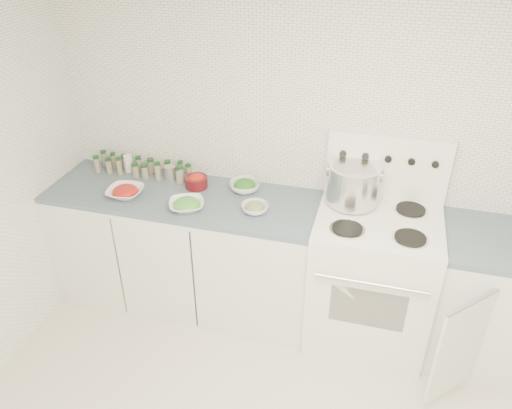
% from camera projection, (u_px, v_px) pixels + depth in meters
% --- Properties ---
extents(room_walls, '(3.54, 3.04, 2.52)m').
position_uv_depth(room_walls, '(251.00, 226.00, 1.85)').
color(room_walls, white).
rests_on(room_walls, ground).
extents(counter_left, '(1.85, 0.62, 0.90)m').
position_uv_depth(counter_left, '(187.00, 249.00, 3.59)').
color(counter_left, white).
rests_on(counter_left, ground).
extents(stove, '(0.76, 0.70, 1.36)m').
position_uv_depth(stove, '(371.00, 274.00, 3.27)').
color(stove, white).
rests_on(stove, ground).
extents(counter_right, '(0.89, 0.91, 0.90)m').
position_uv_depth(counter_right, '(504.00, 303.00, 3.11)').
color(counter_right, white).
rests_on(counter_right, ground).
extents(stock_pot, '(0.35, 0.33, 0.25)m').
position_uv_depth(stock_pot, '(354.00, 182.00, 3.12)').
color(stock_pot, silver).
rests_on(stock_pot, stove).
extents(bowl_tomato, '(0.25, 0.25, 0.08)m').
position_uv_depth(bowl_tomato, '(125.00, 192.00, 3.32)').
color(bowl_tomato, white).
rests_on(bowl_tomato, counter_left).
extents(bowl_snowpea, '(0.29, 0.29, 0.07)m').
position_uv_depth(bowl_snowpea, '(187.00, 205.00, 3.18)').
color(bowl_snowpea, white).
rests_on(bowl_snowpea, counter_left).
extents(bowl_broccoli, '(0.25, 0.25, 0.08)m').
position_uv_depth(bowl_broccoli, '(245.00, 186.00, 3.38)').
color(bowl_broccoli, white).
rests_on(bowl_broccoli, counter_left).
extents(bowl_zucchini, '(0.23, 0.23, 0.07)m').
position_uv_depth(bowl_zucchini, '(255.00, 208.00, 3.15)').
color(bowl_zucchini, white).
rests_on(bowl_zucchini, counter_left).
extents(bowl_pepper, '(0.16, 0.16, 0.10)m').
position_uv_depth(bowl_pepper, '(196.00, 181.00, 3.42)').
color(bowl_pepper, '#510E13').
rests_on(bowl_pepper, counter_left).
extents(salt_canister, '(0.07, 0.07, 0.13)m').
position_uv_depth(salt_canister, '(128.00, 163.00, 3.61)').
color(salt_canister, white).
rests_on(salt_canister, counter_left).
extents(tin_can, '(0.09, 0.09, 0.10)m').
position_uv_depth(tin_can, '(170.00, 173.00, 3.51)').
color(tin_can, '#AEA593').
rests_on(tin_can, counter_left).
extents(spice_cluster, '(0.71, 0.16, 0.13)m').
position_uv_depth(spice_cluster, '(143.00, 167.00, 3.57)').
color(spice_cluster, gray).
rests_on(spice_cluster, counter_left).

